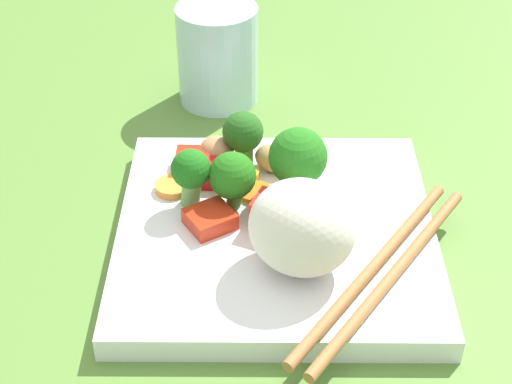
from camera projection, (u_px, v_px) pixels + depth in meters
ground_plane at (276, 254)px, 61.36cm from camera, size 110.00×110.00×2.00cm
square_plate at (276, 234)px, 60.21cm from camera, size 23.73×23.73×1.85cm
rice_mound at (302, 228)px, 54.13cm from camera, size 9.37×9.03×6.66cm
broccoli_floret_0 at (243, 134)px, 64.47cm from camera, size 3.28×3.28×4.59cm
broccoli_floret_1 at (232, 176)px, 59.74cm from camera, size 3.55×3.55×4.71cm
broccoli_floret_2 at (191, 173)px, 59.74cm from camera, size 2.96×2.96×4.92cm
broccoli_floret_3 at (298, 157)px, 60.08cm from camera, size 4.39×4.39×6.00cm
carrot_slice_0 at (245, 175)px, 64.02cm from camera, size 3.09×3.09×0.71cm
carrot_slice_1 at (173, 187)px, 62.87cm from camera, size 3.49×3.49×0.60cm
carrot_slice_2 at (256, 193)px, 62.39cm from camera, size 2.95×2.95×0.43cm
pepper_chunk_0 at (269, 213)px, 58.77cm from camera, size 3.04×3.21×2.40cm
pepper_chunk_1 at (193, 162)px, 64.72cm from camera, size 2.84×2.96×1.49cm
pepper_chunk_2 at (210, 219)px, 59.19cm from camera, size 4.24×4.16×1.23cm
pepper_chunk_4 at (212, 173)px, 63.63cm from camera, size 2.96×2.99×1.44cm
chicken_piece_0 at (217, 150)px, 65.52cm from camera, size 3.91×3.92×2.15cm
chicken_piece_1 at (273, 158)px, 64.67cm from camera, size 3.77×3.62×2.05cm
chopstick_pair at (382, 272)px, 54.99cm from camera, size 14.39×18.61×0.82cm
drinking_glass at (218, 55)px, 75.09cm from camera, size 7.45×7.45×9.18cm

